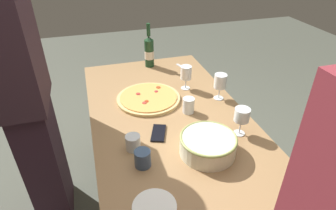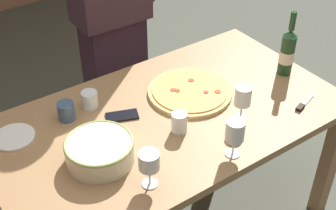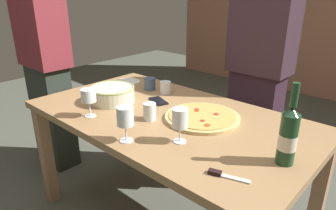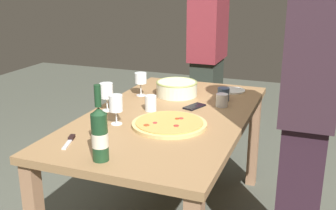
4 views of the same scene
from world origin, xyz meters
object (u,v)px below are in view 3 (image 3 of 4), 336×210
Objects in this scene: dining_table at (168,129)px; side_plate at (128,82)px; wine_glass_by_bottle at (125,117)px; cup_spare at (150,84)px; cell_phone at (158,101)px; cup_amber at (150,111)px; person_host at (45,62)px; wine_glass_far_left at (180,119)px; pizza_knife at (223,175)px; serving_bowl at (112,94)px; pizza at (202,117)px; wine_glass_near_pizza at (89,97)px; wine_bottle at (288,135)px; person_guest_left at (259,67)px; cup_ceramic at (165,87)px.

side_plate is at bearing 158.89° from dining_table.
wine_glass_by_bottle reaches higher than cup_spare.
side_plate and cell_phone have the same top height.
cup_amber is 0.05× the size of person_host.
pizza_knife is at bearing -18.30° from wine_glass_far_left.
cup_amber is (0.36, -0.03, -0.01)m from serving_bowl.
cup_spare is at bearing 164.30° from pizza.
wine_glass_near_pizza is at bearing -179.38° from pizza_knife.
cup_amber is 0.65× the size of cell_phone.
pizza_knife is (0.58, -0.18, -0.04)m from cup_amber.
wine_glass_near_pizza is at bearing -165.35° from wine_bottle.
side_plate is (-0.70, 0.60, -0.12)m from wine_glass_by_bottle.
wine_bottle is 0.30m from pizza_knife.
person_host is 0.98× the size of person_guest_left.
wine_glass_by_bottle is 0.50m from pizza_knife.
pizza is 0.23× the size of person_host.
serving_bowl is 0.81m from person_host.
person_host is at bearing -159.28° from cup_ceramic.
cup_amber reaches higher than cup_ceramic.
cup_amber is at bearing -30.94° from side_plate.
person_host is (-0.81, -0.01, 0.07)m from serving_bowl.
cup_ceramic is 0.17m from cell_phone.
cell_phone is (-0.15, 0.22, -0.04)m from cup_amber.
wine_glass_by_bottle is 1.13m from person_guest_left.
dining_table is 10.23× the size of wine_glass_near_pizza.
cell_phone is 0.84m from pizza_knife.
side_plate is 0.95m from person_guest_left.
serving_bowl reaches higher than cell_phone.
wine_glass_near_pizza is at bearing -59.12° from side_plate.
dining_table is 0.48m from wine_glass_near_pizza.
side_plate is at bearing 120.88° from wine_glass_near_pizza.
person_host reaches higher than pizza_knife.
dining_table is 20.31× the size of cup_ceramic.
pizza is 0.59m from cup_spare.
person_host reaches higher than wine_glass_near_pizza.
wine_glass_far_left reaches higher than cup_amber.
cup_spare is (-0.36, 0.35, -0.00)m from cup_amber.
person_host reaches higher than wine_glass_by_bottle.
pizza is 2.47× the size of wine_glass_far_left.
wine_bottle is 0.20× the size of person_host.
wine_bottle reaches higher than cup_ceramic.
cup_amber is 0.28m from cell_phone.
side_plate reaches higher than dining_table.
wine_glass_near_pizza is at bearing 171.81° from wine_glass_by_bottle.
serving_bowl is 3.50× the size of cup_ceramic.
wine_glass_far_left is at bearing -26.63° from side_plate.
side_plate is at bearing 126.12° from serving_bowl.
wine_glass_far_left is 0.54m from cell_phone.
side_plate is 1.24× the size of cell_phone.
cup_amber reaches higher than dining_table.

